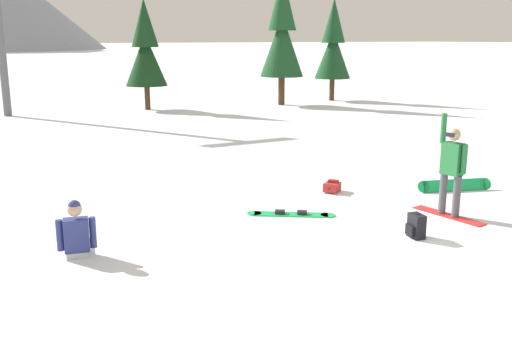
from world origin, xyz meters
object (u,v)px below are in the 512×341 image
object	(u,v)px
snowboarder_foreground	(452,169)
pine_tree_leaning	(145,50)
snowboarder_midground	(77,234)
backpack_black	(416,226)
backpack_red	(332,187)
loose_snowboard_far_spare	(291,214)
loose_snowboard_near_right	(455,185)
pine_tree_short	(333,45)
pine_tree_slender	(282,34)

from	to	relation	value
snowboarder_foreground	pine_tree_leaning	xyz separation A→B (m)	(0.21, 20.01, 1.97)
snowboarder_midground	backpack_black	size ratio (longest dim) A/B	3.91
backpack_red	backpack_black	xyz separation A→B (m)	(-0.55, -3.31, 0.09)
loose_snowboard_far_spare	loose_snowboard_near_right	bearing A→B (deg)	-2.85
snowboarder_midground	backpack_red	distance (m)	6.18
backpack_black	loose_snowboard_far_spare	bearing A→B (deg)	119.50
snowboarder_foreground	backpack_red	distance (m)	2.95
pine_tree_leaning	pine_tree_short	size ratio (longest dim) A/B	0.95
loose_snowboard_near_right	backpack_red	size ratio (longest dim) A/B	3.30
backpack_red	pine_tree_leaning	size ratio (longest dim) A/B	0.10
snowboarder_foreground	pine_tree_short	distance (m)	22.14
pine_tree_leaning	snowboarder_midground	bearing A→B (deg)	-111.34
snowboarder_midground	backpack_black	world-z (taller)	snowboarder_midground
loose_snowboard_far_spare	pine_tree_short	world-z (taller)	pine_tree_short
loose_snowboard_far_spare	pine_tree_slender	world-z (taller)	pine_tree_slender
backpack_red	pine_tree_slender	bearing A→B (deg)	62.91
pine_tree_leaning	pine_tree_short	world-z (taller)	pine_tree_short
snowboarder_foreground	backpack_black	bearing A→B (deg)	-156.72
pine_tree_slender	loose_snowboard_far_spare	bearing A→B (deg)	-120.33
snowboarder_foreground	backpack_red	bearing A→B (deg)	109.73
loose_snowboard_far_spare	pine_tree_short	xyz separation A→B (m)	(13.66, 17.57, 3.09)
snowboarder_midground	pine_tree_leaning	size ratio (longest dim) A/B	0.34
backpack_red	pine_tree_leaning	world-z (taller)	pine_tree_leaning
snowboarder_midground	loose_snowboard_near_right	xyz separation A→B (m)	(8.66, -0.13, -0.19)
pine_tree_leaning	pine_tree_slender	distance (m)	7.18
loose_snowboard_near_right	backpack_black	world-z (taller)	backpack_black
pine_tree_slender	pine_tree_short	xyz separation A→B (m)	(3.69, 0.53, -0.62)
loose_snowboard_near_right	backpack_red	xyz separation A→B (m)	(-2.59, 1.30, -0.01)
snowboarder_midground	loose_snowboard_far_spare	xyz separation A→B (m)	(4.26, 0.09, -0.31)
pine_tree_leaning	pine_tree_slender	size ratio (longest dim) A/B	0.79
loose_snowboard_far_spare	snowboarder_midground	bearing A→B (deg)	-178.85
snowboarder_foreground	pine_tree_slender	bearing A→B (deg)	68.83
loose_snowboard_near_right	pine_tree_leaning	bearing A→B (deg)	94.37
backpack_black	pine_tree_short	size ratio (longest dim) A/B	0.08
loose_snowboard_near_right	backpack_black	size ratio (longest dim) A/B	3.87
backpack_black	pine_tree_leaning	bearing A→B (deg)	85.26
snowboarder_midground	backpack_red	size ratio (longest dim) A/B	3.33
pine_tree_slender	snowboarder_midground	bearing A→B (deg)	-129.73
snowboarder_foreground	backpack_red	xyz separation A→B (m)	(-0.95, 2.66, -0.85)
snowboarder_foreground	loose_snowboard_near_right	size ratio (longest dim) A/B	1.13
snowboarder_midground	loose_snowboard_far_spare	world-z (taller)	snowboarder_midground
snowboarder_foreground	pine_tree_slender	xyz separation A→B (m)	(7.21, 18.62, 2.75)
loose_snowboard_far_spare	pine_tree_leaning	size ratio (longest dim) A/B	0.31
pine_tree_leaning	pine_tree_short	xyz separation A→B (m)	(10.69, -0.86, 0.16)
pine_tree_short	backpack_red	bearing A→B (deg)	-125.72
loose_snowboard_far_spare	backpack_red	bearing A→B (deg)	30.90
loose_snowboard_near_right	loose_snowboard_far_spare	distance (m)	4.40
loose_snowboard_far_spare	backpack_black	size ratio (longest dim) A/B	3.53
pine_tree_slender	backpack_red	bearing A→B (deg)	-117.09
snowboarder_midground	loose_snowboard_near_right	size ratio (longest dim) A/B	1.01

